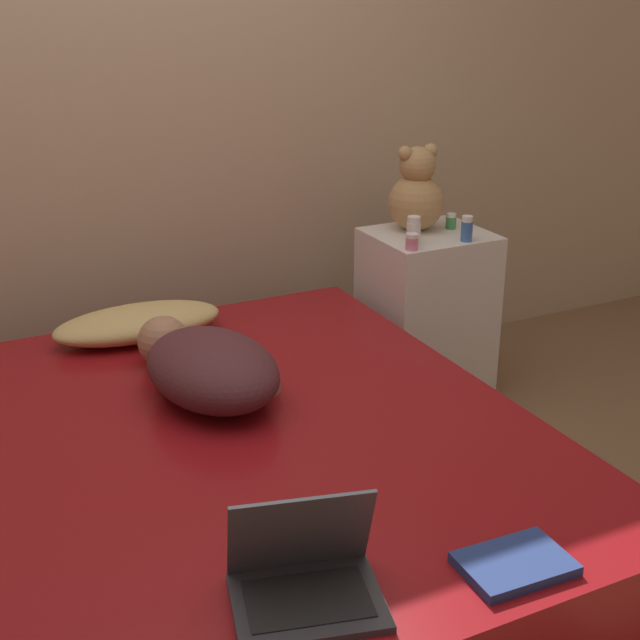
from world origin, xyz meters
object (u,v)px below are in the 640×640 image
at_px(bottle_white, 414,231).
at_px(bottle_blue, 467,229).
at_px(bottle_green, 451,221).
at_px(book, 515,564).
at_px(person_lying, 207,366).
at_px(teddy_bear, 416,193).
at_px(laptop, 305,576).
at_px(bottle_pink, 412,242).
at_px(pillow, 138,323).

relative_size(bottle_white, bottle_blue, 1.10).
bearing_deg(bottle_green, book, -119.46).
height_order(person_lying, bottle_green, bottle_green).
xyz_separation_m(teddy_bear, book, (-0.76, -1.64, -0.37)).
relative_size(teddy_bear, bottle_white, 3.12).
xyz_separation_m(teddy_bear, bottle_green, (0.13, -0.05, -0.11)).
bearing_deg(teddy_bear, bottle_white, -123.91).
height_order(laptop, bottle_white, bottle_white).
xyz_separation_m(person_lying, bottle_blue, (1.16, 0.35, 0.18)).
relative_size(teddy_bear, bottle_pink, 5.54).
distance_m(bottle_blue, book, 1.68).
height_order(laptop, book, laptop).
bearing_deg(book, bottle_blue, 59.00).
xyz_separation_m(pillow, teddy_bear, (1.13, 0.04, 0.32)).
bearing_deg(teddy_bear, person_lying, -151.80).
relative_size(laptop, bottle_pink, 5.83).
height_order(pillow, bottle_blue, bottle_blue).
bearing_deg(bottle_blue, book, -121.00).
height_order(person_lying, bottle_white, bottle_white).
distance_m(teddy_bear, book, 1.84).
bearing_deg(bottle_white, pillow, 172.75).
distance_m(teddy_bear, bottle_white, 0.22).
distance_m(bottle_green, book, 1.84).
distance_m(person_lying, teddy_bear, 1.24).
height_order(pillow, bottle_white, bottle_white).
relative_size(pillow, bottle_blue, 5.98).
xyz_separation_m(bottle_white, bottle_blue, (0.20, -0.05, -0.00)).
bearing_deg(bottle_pink, bottle_blue, 0.55).
height_order(laptop, bottle_green, bottle_green).
relative_size(bottle_pink, bottle_white, 0.56).
distance_m(person_lying, book, 1.11).
height_order(person_lying, laptop, laptop).
bearing_deg(bottle_white, bottle_green, 25.47).
height_order(teddy_bear, bottle_pink, teddy_bear).
xyz_separation_m(person_lying, teddy_bear, (1.07, 0.57, 0.28)).
bearing_deg(bottle_blue, laptop, -134.72).
bearing_deg(laptop, bottle_pink, 65.30).
relative_size(bottle_green, bottle_blue, 0.63).
height_order(bottle_blue, book, bottle_blue).
relative_size(teddy_bear, bottle_green, 5.42).
distance_m(pillow, bottle_white, 1.05).
xyz_separation_m(person_lying, bottle_pink, (0.92, 0.35, 0.16)).
relative_size(pillow, teddy_bear, 1.74).
xyz_separation_m(bottle_white, bottle_green, (0.25, 0.12, -0.02)).
height_order(person_lying, bottle_pink, bottle_pink).
bearing_deg(bottle_blue, person_lying, -163.00).
bearing_deg(bottle_blue, pillow, 171.55).
bearing_deg(person_lying, bottle_green, 13.86).
bearing_deg(bottle_white, laptop, -128.79).
xyz_separation_m(teddy_bear, bottle_pink, (-0.15, -0.22, -0.12)).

